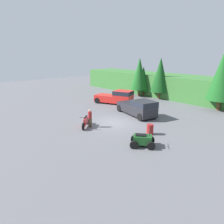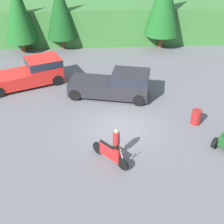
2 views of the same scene
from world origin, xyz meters
TOP-DOWN VIEW (x-y plane):
  - ground_plane at (0.00, 0.00)m, footprint 80.00×80.00m
  - hillside_backdrop at (0.00, 16.00)m, footprint 44.00×6.00m
  - tree_left at (-7.70, 12.28)m, footprint 2.63×2.63m
  - tree_mid_left at (-7.37, 12.86)m, footprint 2.05×2.05m
  - tree_mid_right at (-4.24, 12.99)m, footprint 2.67×2.67m
  - tree_right at (4.70, 12.74)m, footprint 3.17×3.17m
  - pickup_truck_red at (-5.86, 5.91)m, footprint 5.50×3.83m
  - pickup_truck_second at (0.05, 3.71)m, footprint 5.57×3.13m
  - dirt_bike at (-0.76, -2.79)m, footprint 1.70×1.84m
  - quad_atv at (5.66, -2.09)m, footprint 2.26×2.21m
  - rider_person at (-0.43, -2.49)m, footprint 0.50×0.50m
  - steel_barrel at (4.45, 0.25)m, footprint 0.58×0.58m

SIDE VIEW (x-z plane):
  - ground_plane at x=0.00m, z-range 0.00..0.00m
  - steel_barrel at x=4.45m, z-range 0.00..0.88m
  - quad_atv at x=5.66m, z-range -0.13..1.07m
  - dirt_bike at x=-0.76m, z-range -0.09..1.06m
  - rider_person at x=-0.43m, z-range 0.07..1.77m
  - pickup_truck_red at x=-5.86m, z-range 0.04..1.90m
  - pickup_truck_second at x=0.05m, z-range 0.04..1.90m
  - hillside_backdrop at x=0.00m, z-range 0.00..3.35m
  - tree_mid_left at x=-7.37m, z-range 0.41..5.07m
  - tree_left at x=-7.70m, z-range 0.53..6.51m
  - tree_mid_right at x=-4.24m, z-range 0.53..6.61m
  - tree_right at x=4.70m, z-range 0.63..7.83m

